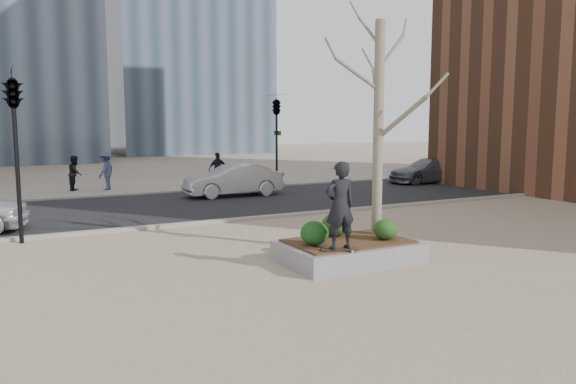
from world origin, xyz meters
TOP-DOWN VIEW (x-y plane):
  - ground at (0.00, 0.00)m, footprint 120.00×120.00m
  - street at (0.00, 10.00)m, footprint 60.00×8.00m
  - far_sidewalk at (0.00, 17.00)m, footprint 60.00×6.00m
  - planter at (1.00, 0.00)m, footprint 3.00×2.00m
  - planter_mulch at (1.00, 0.00)m, footprint 2.70×1.70m
  - sycamore_tree at (2.00, 0.30)m, footprint 2.80×2.80m
  - shrub_left at (0.06, -0.08)m, footprint 0.62×0.62m
  - shrub_middle at (0.98, 0.52)m, footprint 0.64×0.64m
  - shrub_right at (1.78, -0.34)m, footprint 0.55×0.55m
  - skateboard at (0.26, -0.76)m, footprint 0.80×0.44m
  - skateboarder at (0.26, -0.76)m, footprint 0.70×0.49m
  - car_silver at (2.94, 11.64)m, footprint 4.18×1.52m
  - car_third at (13.91, 11.77)m, footprint 4.58×2.19m
  - pedestrian_a at (-2.75, 16.73)m, footprint 0.85×0.94m
  - pedestrian_b at (-1.46, 16.33)m, footprint 1.22×1.35m
  - pedestrian_c at (3.68, 15.40)m, footprint 0.97×0.42m
  - traffic_light_near at (-5.50, 5.60)m, footprint 0.60×2.48m
  - traffic_light_far at (6.50, 14.60)m, footprint 0.60×2.48m

SIDE VIEW (x-z plane):
  - ground at x=0.00m, z-range 0.00..0.00m
  - street at x=0.00m, z-range 0.00..0.02m
  - far_sidewalk at x=0.00m, z-range 0.00..0.02m
  - planter at x=1.00m, z-range 0.00..0.45m
  - planter_mulch at x=1.00m, z-range 0.45..0.49m
  - skateboard at x=0.26m, z-range 0.45..0.53m
  - car_third at x=13.91m, z-range 0.02..1.31m
  - car_silver at x=2.94m, z-range 0.02..1.39m
  - shrub_right at x=1.78m, z-range 0.49..0.96m
  - shrub_left at x=0.06m, z-range 0.49..1.02m
  - shrub_middle at x=0.98m, z-range 0.49..1.04m
  - pedestrian_a at x=-2.75m, z-range 0.02..1.63m
  - pedestrian_c at x=3.68m, z-range 0.02..1.67m
  - pedestrian_b at x=-1.46m, z-range 0.02..1.84m
  - skateboarder at x=0.26m, z-range 0.53..2.36m
  - traffic_light_near at x=-5.50m, z-range 0.00..4.50m
  - traffic_light_far at x=6.50m, z-range 0.00..4.50m
  - sycamore_tree at x=2.00m, z-range 0.49..7.09m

